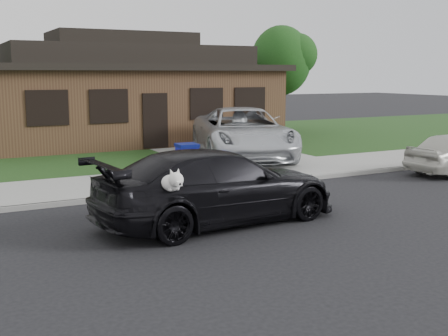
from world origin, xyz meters
TOP-DOWN VIEW (x-y plane):
  - ground at (0.00, 0.00)m, footprint 120.00×120.00m
  - sidewalk at (0.00, 5.00)m, footprint 60.00×3.00m
  - curb at (0.00, 3.50)m, footprint 60.00×0.12m
  - lawn at (0.00, 13.00)m, footprint 60.00×13.00m
  - driveway at (6.00, 10.00)m, footprint 4.50×13.00m
  - sedan at (1.46, 0.58)m, footprint 5.38×2.69m
  - minivan at (5.84, 7.37)m, footprint 4.59×6.76m
  - recycling_bin at (2.72, 5.00)m, footprint 0.60×0.63m
  - house at (4.00, 15.00)m, footprint 12.60×8.60m
  - tree_1 at (12.14, 14.40)m, footprint 3.15×3.00m

SIDE VIEW (x-z plane):
  - ground at x=0.00m, z-range 0.00..0.00m
  - sidewalk at x=0.00m, z-range 0.00..0.12m
  - curb at x=0.00m, z-range 0.00..0.12m
  - lawn at x=0.00m, z-range 0.00..0.13m
  - driveway at x=6.00m, z-range 0.00..0.14m
  - recycling_bin at x=2.72m, z-range 0.13..1.07m
  - sedan at x=1.46m, z-range 0.00..1.51m
  - minivan at x=5.84m, z-range 0.14..1.86m
  - house at x=4.00m, z-range -0.19..4.46m
  - tree_1 at x=12.14m, z-range 1.09..6.34m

